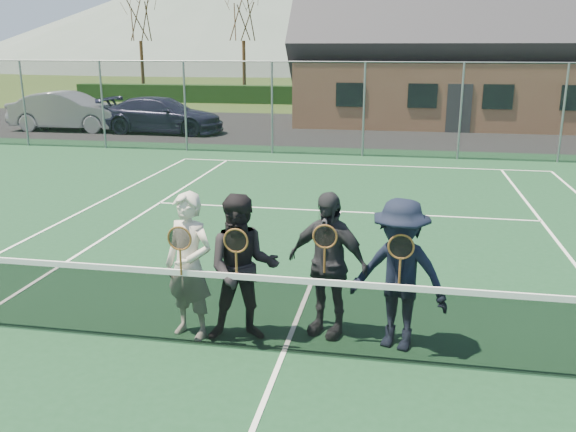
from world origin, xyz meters
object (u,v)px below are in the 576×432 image
(tennis_net, at_px, (283,312))
(player_a, at_px, (189,266))
(clubhouse, at_px, (468,35))
(player_d, at_px, (399,275))
(car_a, at_px, (72,115))
(car_b, at_px, (69,111))
(car_c, at_px, (162,115))
(player_b, at_px, (243,268))
(player_c, at_px, (327,264))

(tennis_net, relative_size, player_a, 6.49)
(clubhouse, bearing_deg, player_a, -102.35)
(player_a, height_order, player_d, same)
(car_a, relative_size, car_b, 0.73)
(clubhouse, bearing_deg, player_d, -96.58)
(car_b, height_order, car_c, car_b)
(car_c, relative_size, player_d, 2.81)
(player_b, xyz_separation_m, player_d, (1.83, 0.12, -0.00))
(clubhouse, relative_size, player_b, 8.67)
(car_b, bearing_deg, car_a, 9.46)
(clubhouse, xyz_separation_m, player_a, (-5.20, -23.75, -3.07))
(player_a, distance_m, player_d, 2.48)
(tennis_net, bearing_deg, car_b, 125.71)
(car_a, xyz_separation_m, player_d, (14.04, -17.60, 0.30))
(car_b, bearing_deg, player_b, -145.69)
(player_d, bearing_deg, tennis_net, -162.20)
(clubhouse, distance_m, player_c, 23.84)
(car_c, height_order, tennis_net, car_c)
(car_b, relative_size, player_d, 2.75)
(clubhouse, bearing_deg, tennis_net, -99.46)
(car_c, bearing_deg, player_d, -148.03)
(car_c, xyz_separation_m, clubhouse, (12.52, 6.35, 3.25))
(car_b, distance_m, clubhouse, 18.14)
(clubhouse, xyz_separation_m, player_c, (-3.58, -23.37, -3.07))
(car_c, xyz_separation_m, player_b, (7.97, -17.36, 0.19))
(clubhouse, bearing_deg, car_a, -160.34)
(car_a, height_order, clubhouse, clubhouse)
(player_c, bearing_deg, player_d, -14.08)
(clubhouse, relative_size, player_d, 8.67)
(player_b, height_order, player_d, same)
(car_c, xyz_separation_m, tennis_net, (8.52, -17.65, -0.20))
(car_b, distance_m, player_a, 20.89)
(car_c, bearing_deg, player_a, -154.82)
(car_b, distance_m, player_b, 21.22)
(car_b, relative_size, player_a, 2.75)
(player_b, bearing_deg, clubhouse, 79.14)
(tennis_net, bearing_deg, player_d, 17.80)
(clubhouse, bearing_deg, player_b, -100.86)
(car_c, height_order, player_c, player_c)
(player_c, bearing_deg, car_c, 117.69)
(car_b, distance_m, player_c, 21.52)
(car_b, bearing_deg, clubhouse, -69.93)
(car_c, relative_size, player_c, 2.81)
(player_b, bearing_deg, player_c, 19.26)
(tennis_net, distance_m, player_b, 0.73)
(car_a, relative_size, player_d, 2.02)
(car_a, bearing_deg, car_c, -85.17)
(player_a, bearing_deg, player_c, 13.12)
(player_a, xyz_separation_m, player_b, (0.65, 0.04, -0.00))
(car_b, height_order, player_b, player_b)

